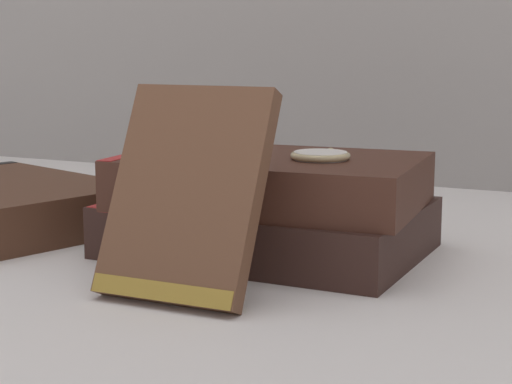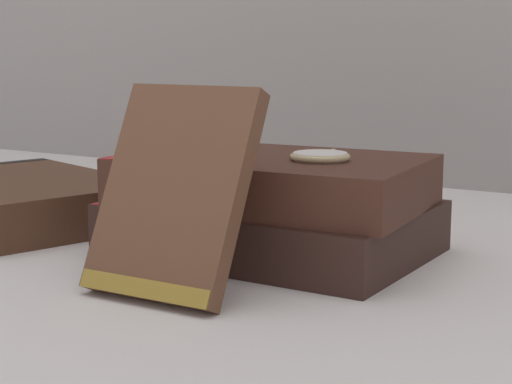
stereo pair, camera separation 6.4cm
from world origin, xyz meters
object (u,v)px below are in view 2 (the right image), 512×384
object	(u,v)px
book_flat_top	(268,180)
pocket_watch	(320,156)
book_flat_bottom	(268,227)
book_side_left	(18,199)
book_leaning_front	(177,200)

from	to	relation	value
book_flat_top	pocket_watch	bearing A→B (deg)	-5.43
book_flat_bottom	book_side_left	distance (m)	0.26
pocket_watch	book_side_left	bearing A→B (deg)	-179.33
book_flat_bottom	book_side_left	size ratio (longest dim) A/B	0.89
pocket_watch	book_leaning_front	bearing A→B (deg)	-109.40
book_flat_top	book_leaning_front	xyz separation A→B (m)	(0.00, -0.12, 0.00)
pocket_watch	book_flat_top	bearing A→B (deg)	178.39
book_flat_top	book_side_left	xyz separation A→B (m)	(-0.27, -0.00, -0.04)
book_flat_bottom	book_leaning_front	distance (m)	0.14
book_flat_bottom	pocket_watch	xyz separation A→B (m)	(0.05, -0.01, 0.06)
book_flat_bottom	book_leaning_front	bearing A→B (deg)	-85.61
book_side_left	book_flat_bottom	bearing A→B (deg)	21.38
book_leaning_front	pocket_watch	bearing A→B (deg)	70.60
book_side_left	pocket_watch	xyz separation A→B (m)	(0.31, 0.00, 0.06)
book_flat_top	pocket_watch	world-z (taller)	pocket_watch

